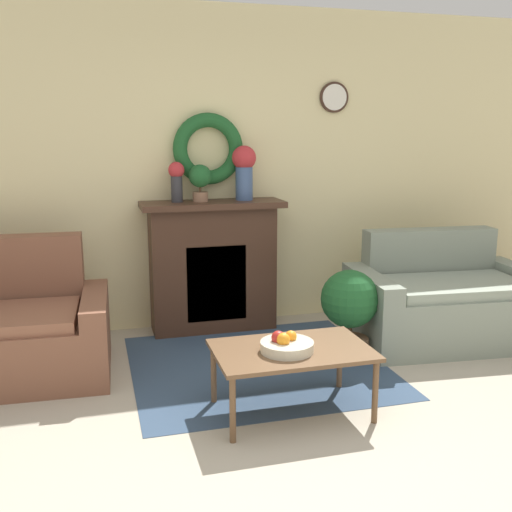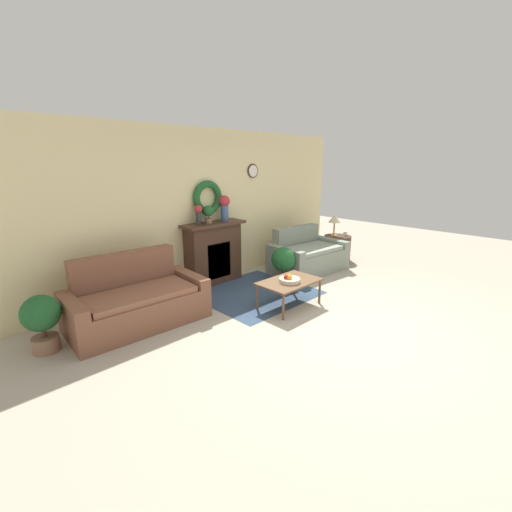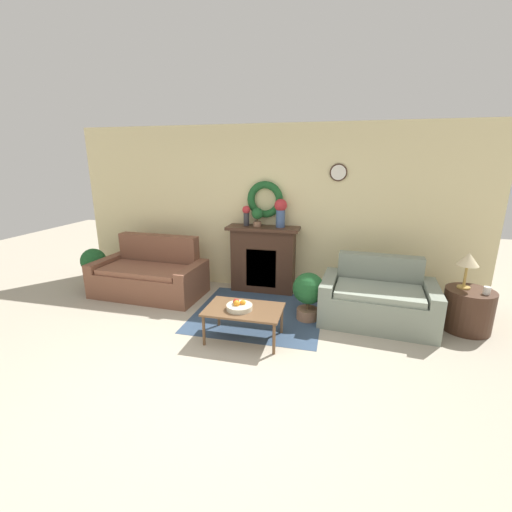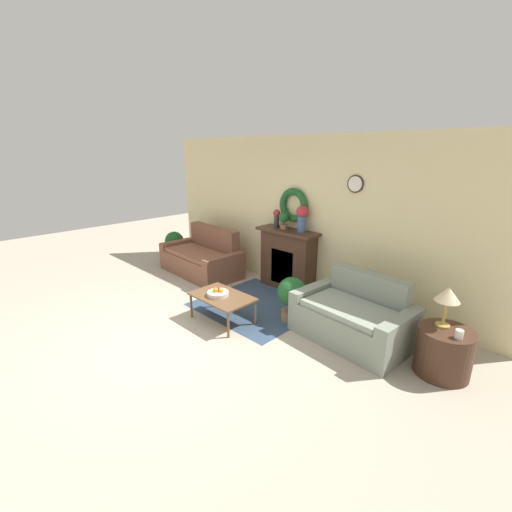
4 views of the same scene
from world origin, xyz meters
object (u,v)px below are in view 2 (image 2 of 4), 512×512
Objects in this scene: couch_left at (136,301)px; vase_on_mantel_left at (198,213)px; fruit_bowl at (289,280)px; potted_plant_on_mantel at (208,213)px; fireplace at (214,252)px; mug at (345,234)px; loveseat_right at (307,256)px; table_lamp at (335,219)px; vase_on_mantel_right at (224,206)px; potted_plant_floor_by_couch at (42,319)px; potted_plant_floor_by_loveseat at (283,262)px; side_table_by_loveseat at (337,248)px; coffee_table at (289,283)px.

vase_on_mantel_left is at bearing 24.36° from couch_left.
potted_plant_on_mantel is at bearing 96.31° from fruit_bowl.
fruit_bowl is (0.09, -1.71, -0.11)m from fireplace.
couch_left is at bearing -161.57° from fireplace.
fruit_bowl is at bearing -86.98° from fireplace.
fruit_bowl is at bearing -163.47° from mug.
couch_left is 3.54m from loveseat_right.
vase_on_mantel_right is (-2.53, 0.68, 0.45)m from table_lamp.
potted_plant_on_mantel reaches higher than table_lamp.
potted_plant_on_mantel reaches higher than potted_plant_floor_by_couch.
vase_on_mantel_left is at bearing 180.00° from vase_on_mantel_right.
vase_on_mantel_left is at bearing 178.90° from fireplace.
vase_on_mantel_right is (0.28, 0.01, 0.81)m from fireplace.
potted_plant_floor_by_couch is (-5.89, 0.29, -0.19)m from mug.
fruit_bowl is 1.96m from vase_on_mantel_right.
fireplace reaches higher than potted_plant_floor_by_couch.
vase_on_mantel_right is (-1.49, 0.76, 1.06)m from loveseat_right.
table_lamp is 2.05m from potted_plant_floor_by_loveseat.
fireplace is 1.99× the size of side_table_by_loveseat.
potted_plant_floor_by_loveseat is at bearing -172.79° from table_lamp.
fruit_bowl is 0.97× the size of vase_on_mantel_left.
vase_on_mantel_right is 0.67× the size of potted_plant_floor_by_loveseat.
side_table_by_loveseat is (1.12, 0.02, -0.03)m from loveseat_right.
vase_on_mantel_left is at bearing 164.61° from loveseat_right.
coffee_table is at bearing -81.91° from potted_plant_on_mantel.
fruit_bowl is 3.30× the size of mug.
loveseat_right is at bearing -175.91° from table_lamp.
vase_on_mantel_left is 1.07× the size of potted_plant_on_mantel.
couch_left is at bearing 177.00° from mug.
loveseat_right reaches higher than mug.
vase_on_mantel_left is at bearing 166.81° from side_table_by_loveseat.
table_lamp is 1.05× the size of vase_on_mantel_right.
side_table_by_loveseat is at bearing -14.34° from fireplace.
potted_plant_floor_by_loveseat is at bearing -44.06° from potted_plant_on_mantel.
fruit_bowl is 0.47× the size of potted_plant_floor_by_loveseat.
potted_plant_floor_by_couch is (-2.87, -0.55, -0.15)m from fireplace.
potted_plant_on_mantel is 0.45× the size of potted_plant_floor_by_loveseat.
table_lamp is 2.66m from vase_on_mantel_right.
couch_left is at bearing -161.02° from potted_plant_on_mantel.
potted_plant_on_mantel is (-2.98, 0.72, 1.01)m from side_table_by_loveseat.
potted_plant_on_mantel is (1.67, 0.58, 0.97)m from couch_left.
couch_left is at bearing 172.65° from potted_plant_floor_by_loveseat.
loveseat_right reaches higher than potted_plant_floor_by_loveseat.
table_lamp reaches higher than coffee_table.
table_lamp is at bearing 7.21° from potted_plant_floor_by_loveseat.
coffee_table is at bearing -75.79° from vase_on_mantel_left.
loveseat_right is at bearing 175.97° from mug.
side_table_by_loveseat is 0.86× the size of potted_plant_floor_by_couch.
couch_left is 2.02m from potted_plant_on_mantel.
mug reaches higher than side_table_by_loveseat.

